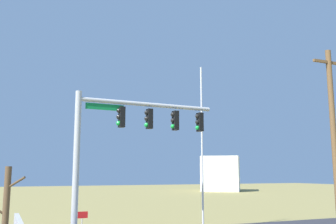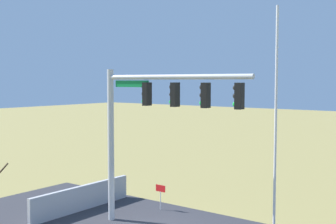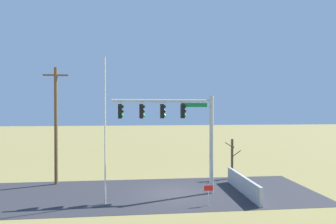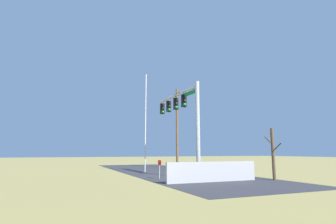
{
  "view_description": "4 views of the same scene",
  "coord_description": "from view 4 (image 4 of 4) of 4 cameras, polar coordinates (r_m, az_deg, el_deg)",
  "views": [
    {
      "loc": [
        5.71,
        16.68,
        3.1
      ],
      "look_at": [
        -1.74,
        -0.51,
        6.07
      ],
      "focal_mm": 41.16,
      "sensor_mm": 36.0,
      "label": 1
    },
    {
      "loc": [
        -11.16,
        13.75,
        6.21
      ],
      "look_at": [
        -0.39,
        -0.53,
        4.96
      ],
      "focal_mm": 47.74,
      "sensor_mm": 36.0,
      "label": 2
    },
    {
      "loc": [
        -2.44,
        -20.01,
        5.86
      ],
      "look_at": [
        -0.29,
        0.15,
        5.61
      ],
      "focal_mm": 31.19,
      "sensor_mm": 36.0,
      "label": 3
    },
    {
      "loc": [
        18.99,
        -9.4,
        1.77
      ],
      "look_at": [
        -0.84,
        -1.16,
        4.97
      ],
      "focal_mm": 28.73,
      "sensor_mm": 36.0,
      "label": 4
    }
  ],
  "objects": [
    {
      "name": "signal_mast",
      "position": [
        20.8,
        3.17,
        0.1
      ],
      "size": [
        6.91,
        0.54,
        6.72
      ],
      "color": "#B2B5BA",
      "rests_on": "ground_plane"
    },
    {
      "name": "bare_tree",
      "position": [
        18.72,
        21.39,
        -8.07
      ],
      "size": [
        1.27,
        1.02,
        3.3
      ],
      "color": "brown",
      "rests_on": "ground_plane"
    },
    {
      "name": "sidewalk_corner",
      "position": [
        17.86,
        8.14,
        -14.07
      ],
      "size": [
        6.0,
        6.0,
        0.01
      ],
      "primitive_type": "cube",
      "color": "#B7B5AD",
      "rests_on": "ground_plane"
    },
    {
      "name": "road_surface",
      "position": [
        24.9,
        -0.33,
        -12.54
      ],
      "size": [
        28.0,
        8.0,
        0.01
      ],
      "primitive_type": "cube",
      "color": "#2D2D33",
      "rests_on": "ground_plane"
    },
    {
      "name": "flagpole",
      "position": [
        24.69,
        -4.79,
        -2.11
      ],
      "size": [
        0.1,
        0.1,
        8.99
      ],
      "primitive_type": "cylinder",
      "color": "silver",
      "rests_on": "ground_plane"
    },
    {
      "name": "retaining_fence",
      "position": [
        16.7,
        9.51,
        -12.4
      ],
      "size": [
        0.2,
        6.05,
        1.19
      ],
      "primitive_type": "cube",
      "color": "#A8A8AD",
      "rests_on": "ground_plane"
    },
    {
      "name": "ground_plane",
      "position": [
        21.26,
        3.86,
        -13.24
      ],
      "size": [
        160.0,
        160.0,
        0.0
      ],
      "primitive_type": "plane",
      "color": "olive"
    },
    {
      "name": "open_sign",
      "position": [
        18.36,
        -1.8,
        -11.17
      ],
      "size": [
        0.56,
        0.04,
        1.22
      ],
      "color": "silver",
      "rests_on": "ground_plane"
    },
    {
      "name": "utility_pole",
      "position": [
        30.51,
        1.94,
        -3.01
      ],
      "size": [
        1.9,
        0.26,
        9.01
      ],
      "color": "brown",
      "rests_on": "ground_plane"
    }
  ]
}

